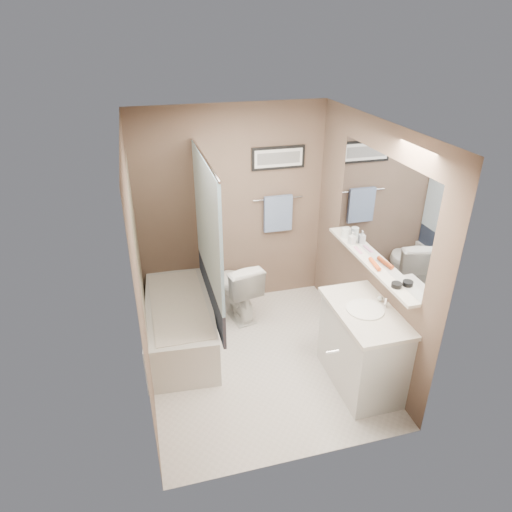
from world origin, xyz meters
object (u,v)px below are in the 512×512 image
object	(u,v)px
bathtub	(180,324)
glass_jar	(345,233)
soap_bottle	(352,238)
toilet	(236,288)
hair_brush_front	(375,264)
vanity	(362,349)
candle_bowl_near	(396,285)

from	to	relation	value
bathtub	glass_jar	bearing A→B (deg)	0.40
bathtub	soap_bottle	world-z (taller)	soap_bottle
toilet	soap_bottle	size ratio (longest dim) A/B	5.41
bathtub	toilet	world-z (taller)	toilet
bathtub	hair_brush_front	bearing A→B (deg)	-19.11
vanity	hair_brush_front	size ratio (longest dim) A/B	4.09
candle_bowl_near	soap_bottle	world-z (taller)	soap_bottle
toilet	bathtub	bearing A→B (deg)	16.54
bathtub	glass_jar	size ratio (longest dim) A/B	15.00
bathtub	vanity	bearing A→B (deg)	-29.08
bathtub	hair_brush_front	distance (m)	2.14
glass_jar	soap_bottle	size ratio (longest dim) A/B	0.74
toilet	candle_bowl_near	size ratio (longest dim) A/B	8.13
bathtub	toilet	xyz separation A→B (m)	(0.71, 0.39, 0.12)
hair_brush_front	glass_jar	bearing A→B (deg)	90.00
vanity	soap_bottle	bearing A→B (deg)	76.46
candle_bowl_near	glass_jar	distance (m)	1.04
candle_bowl_near	hair_brush_front	xyz separation A→B (m)	(0.00, 0.39, 0.00)
bathtub	vanity	distance (m)	1.92
toilet	soap_bottle	xyz separation A→B (m)	(1.07, -0.67, 0.82)
vanity	candle_bowl_near	distance (m)	0.77
toilet	vanity	world-z (taller)	vanity
vanity	soap_bottle	size ratio (longest dim) A/B	6.65
candle_bowl_near	soap_bottle	distance (m)	0.88
candle_bowl_near	vanity	bearing A→B (deg)	149.61
glass_jar	soap_bottle	bearing A→B (deg)	-90.00
toilet	glass_jar	world-z (taller)	glass_jar
candle_bowl_near	soap_bottle	bearing A→B (deg)	90.00
vanity	soap_bottle	distance (m)	1.11
toilet	vanity	distance (m)	1.69
toilet	candle_bowl_near	xyz separation A→B (m)	(1.07, -1.55, 0.77)
bathtub	hair_brush_front	world-z (taller)	hair_brush_front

